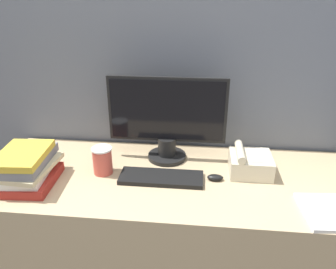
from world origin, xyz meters
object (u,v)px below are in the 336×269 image
mouse (215,177)px  coffee_cup (102,160)px  desk_telephone (250,163)px  monitor (167,121)px  keyboard (161,178)px  book_stack (25,168)px

mouse → coffee_cup: 0.51m
mouse → coffee_cup: size_ratio=0.56×
coffee_cup → desk_telephone: 0.66m
monitor → mouse: (0.23, -0.18, -0.18)m
keyboard → book_stack: 0.58m
monitor → keyboard: bearing=-91.0°
keyboard → coffee_cup: coffee_cup is taller
monitor → desk_telephone: 0.43m
coffee_cup → desk_telephone: coffee_cup is taller
coffee_cup → book_stack: size_ratio=0.42×
desk_telephone → book_stack: bearing=-168.9°
monitor → book_stack: 0.66m
coffee_cup → book_stack: book_stack is taller
desk_telephone → coffee_cup: bearing=-173.8°
keyboard → mouse: bearing=5.2°
monitor → desk_telephone: (0.39, -0.10, -0.15)m
book_stack → desk_telephone: book_stack is taller
keyboard → mouse: (0.24, 0.02, 0.00)m
book_stack → mouse: bearing=7.4°
keyboard → coffee_cup: 0.28m
monitor → coffee_cup: (-0.27, -0.17, -0.13)m
mouse → book_stack: book_stack is taller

